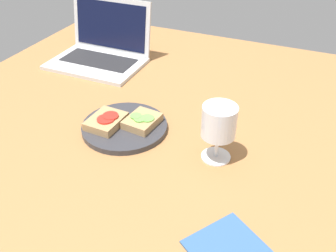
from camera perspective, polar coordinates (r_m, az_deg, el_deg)
name	(u,v)px	position (r cm, az deg, el deg)	size (l,w,h in cm)	color
wooden_table	(164,137)	(97.54, -0.64, -1.73)	(140.00, 140.00, 3.00)	#9E6B3D
plate	(125,127)	(98.12, -6.62, -0.13)	(22.23, 22.23, 1.49)	#333338
sandwich_with_cucumber	(142,121)	(96.66, -3.96, 0.80)	(8.35, 9.89, 2.54)	#A88456
sandwich_with_tomato	(106,121)	(97.63, -9.39, 0.77)	(8.35, 10.27, 2.63)	#A88456
wine_glass	(219,124)	(83.74, 7.77, 0.37)	(7.90, 7.90, 13.97)	white
laptop	(102,48)	(135.03, -10.05, 11.55)	(31.23, 24.14, 19.98)	silver
napkin	(226,247)	(71.47, 8.85, -17.79)	(11.10, 12.76, 0.40)	#33598C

